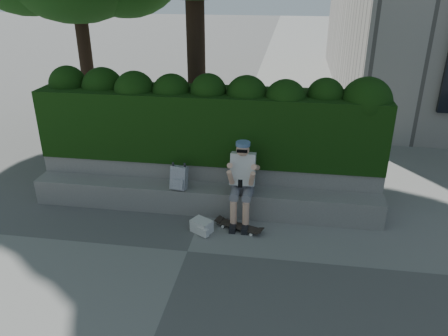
% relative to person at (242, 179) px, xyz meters
% --- Properties ---
extents(ground, '(80.00, 80.00, 0.00)m').
position_rel_person_xyz_m(ground, '(-0.69, -1.07, -0.75)').
color(ground, slate).
rests_on(ground, ground).
extents(bench_ledge, '(6.00, 0.45, 0.45)m').
position_rel_person_xyz_m(bench_ledge, '(-0.69, 0.18, -0.53)').
color(bench_ledge, gray).
rests_on(bench_ledge, ground).
extents(planter_wall, '(6.00, 0.50, 0.75)m').
position_rel_person_xyz_m(planter_wall, '(-0.69, 0.66, -0.38)').
color(planter_wall, gray).
rests_on(planter_wall, ground).
extents(hedge, '(6.00, 1.00, 1.20)m').
position_rel_person_xyz_m(hedge, '(-0.69, 0.88, 0.60)').
color(hedge, black).
rests_on(hedge, planter_wall).
extents(person, '(0.40, 0.76, 1.38)m').
position_rel_person_xyz_m(person, '(0.00, 0.00, 0.00)').
color(person, slate).
rests_on(person, ground).
extents(skateboard, '(0.74, 0.41, 0.08)m').
position_rel_person_xyz_m(skateboard, '(-0.00, -0.35, -0.69)').
color(skateboard, black).
rests_on(skateboard, ground).
extents(backpack_plaid, '(0.29, 0.19, 0.40)m').
position_rel_person_xyz_m(backpack_plaid, '(-1.08, 0.08, -0.10)').
color(backpack_plaid, silver).
rests_on(backpack_plaid, bench_ledge).
extents(backpack_ground, '(0.39, 0.35, 0.21)m').
position_rel_person_xyz_m(backpack_ground, '(-0.59, -0.49, -0.65)').
color(backpack_ground, beige).
rests_on(backpack_ground, ground).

